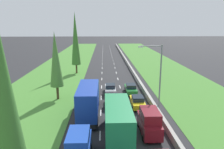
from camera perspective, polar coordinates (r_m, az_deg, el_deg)
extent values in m
plane|color=#28282B|center=(60.66, -0.99, 2.36)|extent=(300.00, 300.00, 0.00)
cube|color=#478433|center=(61.71, -12.83, 2.24)|extent=(14.00, 140.00, 0.04)
cube|color=#478433|center=(62.62, 12.26, 2.43)|extent=(14.00, 140.00, 0.04)
cube|color=#9E9B93|center=(60.97, 4.38, 2.79)|extent=(0.44, 120.00, 0.85)
cube|color=white|center=(23.59, -3.25, -16.10)|extent=(0.14, 2.00, 0.01)
cube|color=white|center=(28.96, -3.05, -10.24)|extent=(0.14, 2.00, 0.01)
cube|color=white|center=(34.54, -2.92, -6.25)|extent=(0.14, 2.00, 0.01)
cube|color=white|center=(40.24, -2.83, -3.38)|extent=(0.14, 2.00, 0.01)
cube|color=white|center=(46.02, -2.76, -1.22)|extent=(0.14, 2.00, 0.01)
cube|color=white|center=(51.85, -2.71, 0.45)|extent=(0.14, 2.00, 0.01)
cube|color=white|center=(57.71, -2.66, 1.78)|extent=(0.14, 2.00, 0.01)
cube|color=white|center=(63.60, -2.63, 2.87)|extent=(0.14, 2.00, 0.01)
cube|color=white|center=(69.51, -2.60, 3.77)|extent=(0.14, 2.00, 0.01)
cube|color=white|center=(75.43, -2.58, 4.54)|extent=(0.14, 2.00, 0.01)
cube|color=white|center=(81.36, -2.55, 5.19)|extent=(0.14, 2.00, 0.01)
cube|color=white|center=(87.30, -2.54, 5.75)|extent=(0.14, 2.00, 0.01)
cube|color=white|center=(93.25, -2.52, 6.24)|extent=(0.14, 2.00, 0.01)
cube|color=white|center=(99.21, -2.51, 6.67)|extent=(0.14, 2.00, 0.01)
cube|color=white|center=(105.17, -2.49, 7.05)|extent=(0.14, 2.00, 0.01)
cube|color=white|center=(111.14, -2.48, 7.39)|extent=(0.14, 2.00, 0.01)
cube|color=white|center=(117.11, -2.47, 7.70)|extent=(0.14, 2.00, 0.01)
cube|color=white|center=(23.77, 5.55, -15.89)|extent=(0.14, 2.00, 0.01)
cube|color=white|center=(29.11, 3.96, -10.13)|extent=(0.14, 2.00, 0.01)
cube|color=white|center=(34.67, 2.91, -6.18)|extent=(0.14, 2.00, 0.01)
cube|color=white|center=(40.35, 2.16, -3.32)|extent=(0.14, 2.00, 0.01)
cube|color=white|center=(46.11, 1.59, -1.18)|extent=(0.14, 2.00, 0.01)
cube|color=white|center=(51.93, 1.16, 0.48)|extent=(0.14, 2.00, 0.01)
cube|color=white|center=(57.79, 0.81, 1.81)|extent=(0.14, 2.00, 0.01)
cube|color=white|center=(63.67, 0.53, 2.90)|extent=(0.14, 2.00, 0.01)
cube|color=white|center=(69.57, 0.29, 3.80)|extent=(0.14, 2.00, 0.01)
cube|color=white|center=(75.49, 0.09, 4.56)|extent=(0.14, 2.00, 0.01)
cube|color=white|center=(81.42, -0.08, 5.21)|extent=(0.14, 2.00, 0.01)
cube|color=white|center=(87.36, -0.23, 5.77)|extent=(0.14, 2.00, 0.01)
cube|color=white|center=(93.30, -0.36, 6.25)|extent=(0.14, 2.00, 0.01)
cube|color=white|center=(99.26, -0.47, 6.68)|extent=(0.14, 2.00, 0.01)
cube|color=white|center=(105.21, -0.57, 7.07)|extent=(0.14, 2.00, 0.01)
cube|color=white|center=(111.18, -0.66, 7.41)|extent=(0.14, 2.00, 0.01)
cube|color=white|center=(117.14, -0.75, 7.71)|extent=(0.14, 2.00, 0.01)
cube|color=black|center=(22.59, 1.39, -15.78)|extent=(2.20, 9.40, 0.56)
cube|color=teal|center=(25.17, 0.90, -8.73)|extent=(2.40, 2.20, 2.50)
cube|color=#1E7F47|center=(20.72, 1.62, -12.60)|extent=(2.44, 7.20, 3.30)
cylinder|color=black|center=(25.60, -1.65, -12.77)|extent=(0.22, 0.64, 0.64)
cylinder|color=black|center=(25.72, 3.47, -12.67)|extent=(0.22, 0.64, 0.64)
cylinder|color=black|center=(20.83, -1.48, -19.43)|extent=(0.22, 0.64, 0.64)
cylinder|color=black|center=(20.97, 5.02, -19.24)|extent=(0.22, 0.64, 0.64)
cube|color=#1E47B7|center=(18.69, -9.09, -16.78)|extent=(1.80, 3.10, 1.10)
cylinder|color=black|center=(21.35, -10.74, -18.79)|extent=(0.22, 0.64, 0.64)
cylinder|color=black|center=(21.17, -5.81, -18.92)|extent=(0.22, 0.64, 0.64)
cube|color=black|center=(28.29, -6.17, -9.59)|extent=(2.20, 9.40, 0.56)
cube|color=teal|center=(31.13, -5.80, -4.40)|extent=(2.40, 2.20, 2.50)
cube|color=#19389E|center=(26.56, -6.43, -6.68)|extent=(2.44, 7.20, 3.30)
cylinder|color=black|center=(31.54, -7.80, -7.71)|extent=(0.22, 0.64, 0.64)
cylinder|color=black|center=(31.40, -3.70, -7.71)|extent=(0.22, 0.64, 0.64)
cylinder|color=black|center=(26.53, -8.94, -11.97)|extent=(0.22, 0.64, 0.64)
cylinder|color=black|center=(26.36, -3.99, -12.00)|extent=(0.22, 0.64, 0.64)
cylinder|color=black|center=(25.56, -9.22, -13.00)|extent=(0.22, 0.64, 0.64)
cylinder|color=black|center=(25.39, -4.06, -13.04)|extent=(0.22, 0.64, 0.64)
cube|color=maroon|center=(23.84, 9.93, -13.20)|extent=(1.90, 4.90, 1.40)
cube|color=maroon|center=(23.04, 10.22, -10.74)|extent=(1.80, 3.10, 1.10)
cylinder|color=black|center=(25.33, 7.16, -13.19)|extent=(0.22, 0.64, 0.64)
cylinder|color=black|center=(25.66, 11.10, -12.98)|extent=(0.22, 0.64, 0.64)
cylinder|color=black|center=(22.69, 8.44, -16.60)|extent=(0.22, 0.64, 0.64)
cylinder|color=black|center=(23.06, 12.87, -16.28)|extent=(0.22, 0.64, 0.64)
cube|color=maroon|center=(31.26, 0.07, -7.03)|extent=(1.68, 3.90, 0.76)
cube|color=#19232D|center=(30.74, 0.10, -6.00)|extent=(1.52, 1.60, 0.64)
cylinder|color=black|center=(32.51, -1.36, -6.93)|extent=(0.22, 0.64, 0.64)
cylinder|color=black|center=(32.56, 1.33, -6.89)|extent=(0.22, 0.64, 0.64)
cylinder|color=black|center=(30.25, -1.29, -8.52)|extent=(0.22, 0.64, 0.64)
cylinder|color=black|center=(30.31, 1.62, -8.48)|extent=(0.22, 0.64, 0.64)
cube|color=slate|center=(35.92, -6.05, -4.36)|extent=(1.68, 3.90, 0.76)
cube|color=#19232D|center=(35.42, -6.11, -3.43)|extent=(1.52, 1.60, 0.64)
cylinder|color=black|center=(37.24, -7.08, -4.36)|extent=(0.22, 0.64, 0.64)
cylinder|color=black|center=(37.14, -4.74, -4.35)|extent=(0.22, 0.64, 0.64)
cylinder|color=black|center=(34.95, -7.41, -5.56)|extent=(0.22, 0.64, 0.64)
cylinder|color=black|center=(34.84, -4.91, -5.56)|extent=(0.22, 0.64, 0.64)
cube|color=yellow|center=(30.86, 6.86, -7.45)|extent=(1.76, 4.50, 0.72)
cube|color=#19232D|center=(30.49, 6.94, -6.39)|extent=(1.56, 1.90, 0.60)
cylinder|color=black|center=(32.17, 5.04, -7.20)|extent=(0.22, 0.64, 0.64)
cylinder|color=black|center=(32.40, 7.87, -7.13)|extent=(0.22, 0.64, 0.64)
cylinder|color=black|center=(29.59, 5.72, -9.10)|extent=(0.22, 0.64, 0.64)
cylinder|color=black|center=(29.85, 8.80, -8.99)|extent=(0.22, 0.64, 0.64)
cube|color=#237A33|center=(36.66, 5.06, -4.00)|extent=(1.76, 4.50, 0.72)
cube|color=#19232D|center=(36.33, 5.12, -3.08)|extent=(1.56, 1.90, 0.60)
cylinder|color=black|center=(38.00, 3.59, -3.91)|extent=(0.22, 0.64, 0.64)
cylinder|color=black|center=(38.19, 5.99, -3.87)|extent=(0.22, 0.64, 0.64)
cylinder|color=black|center=(35.36, 4.04, -5.26)|extent=(0.22, 0.64, 0.64)
cylinder|color=black|center=(35.57, 6.62, -5.20)|extent=(0.22, 0.64, 0.64)
cube|color=silver|center=(36.53, -0.46, -4.01)|extent=(1.76, 4.50, 0.72)
cube|color=#19232D|center=(36.19, -0.46, -3.09)|extent=(1.56, 1.90, 0.60)
cylinder|color=black|center=(37.95, -1.74, -3.91)|extent=(0.22, 0.64, 0.64)
cylinder|color=black|center=(38.00, 0.68, -3.89)|extent=(0.22, 0.64, 0.64)
cylinder|color=black|center=(35.30, -1.69, -5.26)|extent=(0.22, 0.64, 0.64)
cylinder|color=black|center=(35.35, 0.91, -5.23)|extent=(0.22, 0.64, 0.64)
cone|color=#3D752D|center=(15.47, -27.21, -3.47)|extent=(2.12, 2.12, 10.64)
cylinder|color=#4C3823|center=(34.60, -14.42, -4.72)|extent=(0.40, 0.40, 2.20)
cone|color=#4C7F38|center=(33.37, -14.94, 3.97)|extent=(2.07, 2.07, 8.41)
cylinder|color=#4C3823|center=(51.87, -9.52, 1.52)|extent=(0.41, 0.41, 2.20)
cone|color=#3D752D|center=(50.90, -9.84, 9.52)|extent=(2.16, 2.16, 12.28)
cylinder|color=gray|center=(29.37, 12.87, -0.96)|extent=(0.20, 0.20, 9.00)
cylinder|color=gray|center=(28.29, 10.57, 7.57)|extent=(2.80, 0.12, 0.12)
cube|color=silver|center=(28.02, 7.74, 7.42)|extent=(0.60, 0.28, 0.20)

